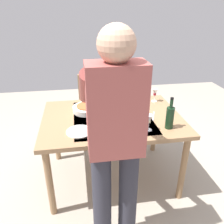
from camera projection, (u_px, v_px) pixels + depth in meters
name	position (u px, v px, depth m)	size (l,w,h in m)	color
ground_plane	(112.00, 175.00, 2.61)	(6.00, 6.00, 0.00)	#9E9384
dining_table	(112.00, 123.00, 2.32)	(1.38, 0.98, 0.75)	#93704C
chair_near	(94.00, 104.00, 3.14)	(0.40, 0.40, 0.91)	brown
person_server	(115.00, 139.00, 1.51)	(0.42, 0.61, 1.69)	#2D2D38
wine_bottle	(170.00, 117.00, 2.03)	(0.07, 0.07, 0.30)	black
wine_glass_left	(155.00, 93.00, 2.60)	(0.07, 0.07, 0.15)	white
wine_glass_right	(149.00, 120.00, 2.00)	(0.07, 0.07, 0.15)	white
water_cup_near_left	(95.00, 98.00, 2.61)	(0.07, 0.07, 0.09)	silver
water_cup_near_right	(109.00, 98.00, 2.60)	(0.08, 0.08, 0.10)	silver
serving_bowl_pasta	(87.00, 108.00, 2.39)	(0.30, 0.30, 0.07)	silver
dinner_plate_near	(79.00, 132.00, 2.01)	(0.23, 0.23, 0.01)	silver
dinner_plate_far	(126.00, 121.00, 2.18)	(0.23, 0.23, 0.01)	silver
table_knife	(154.00, 116.00, 2.29)	(0.01, 0.20, 0.01)	silver
table_fork	(133.00, 111.00, 2.39)	(0.01, 0.18, 0.01)	silver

